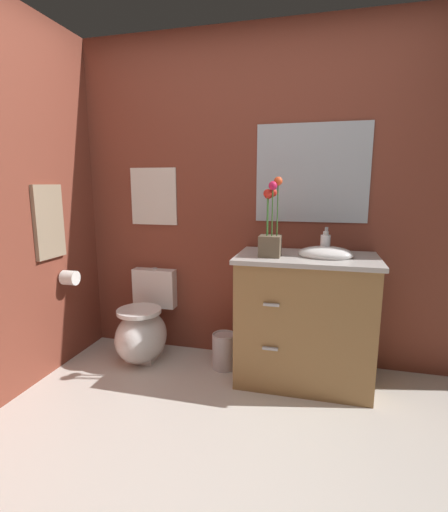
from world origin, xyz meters
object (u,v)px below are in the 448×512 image
object	(u,v)px
vanity_cabinet	(305,318)
trash_bin	(224,351)
flower_vase	(271,232)
toilet	(144,329)
soap_bottle	(325,245)
wall_mirror	(312,173)
wall_poster	(154,196)
toilet_paper_roll	(70,278)
hanging_towel	(49,222)

from	to	relation	value
vanity_cabinet	trash_bin	bearing A→B (deg)	177.31
flower_vase	trash_bin	xyz separation A→B (m)	(-0.34, 0.11, -0.93)
toilet	soap_bottle	size ratio (longest dim) A/B	4.13
vanity_cabinet	toilet	bearing A→B (deg)	178.78
flower_vase	wall_mirror	xyz separation A→B (m)	(0.24, 0.37, 0.39)
soap_bottle	wall_poster	distance (m)	1.42
flower_vase	wall_mirror	bearing A→B (deg)	57.35
toilet	wall_mirror	xyz separation A→B (m)	(1.24, 0.27, 1.21)
trash_bin	vanity_cabinet	bearing A→B (deg)	-2.69
toilet	toilet_paper_roll	size ratio (longest dim) A/B	6.27
soap_bottle	vanity_cabinet	bearing A→B (deg)	-169.15
flower_vase	wall_mirror	size ratio (longest dim) A/B	0.65
vanity_cabinet	wall_poster	xyz separation A→B (m)	(-1.24, 0.29, 0.81)
trash_bin	hanging_towel	distance (m)	1.58
hanging_towel	soap_bottle	bearing A→B (deg)	8.87
trash_bin	toilet_paper_roll	distance (m)	1.29
flower_vase	wall_poster	world-z (taller)	wall_poster
wall_poster	wall_mirror	distance (m)	1.25
soap_bottle	hanging_towel	size ratio (longest dim) A/B	0.32
wall_poster	toilet	bearing A→B (deg)	-90.00
flower_vase	soap_bottle	distance (m)	0.38
flower_vase	toilet_paper_roll	xyz separation A→B (m)	(-1.49, -0.09, -0.38)
toilet	trash_bin	world-z (taller)	toilet
soap_bottle	trash_bin	xyz separation A→B (m)	(-0.70, 0.01, -0.84)
toilet	wall_poster	world-z (taller)	wall_poster
flower_vase	soap_bottle	size ratio (longest dim) A/B	3.12
vanity_cabinet	wall_poster	world-z (taller)	wall_poster
wall_poster	toilet_paper_roll	bearing A→B (deg)	-136.73
hanging_towel	wall_mirror	bearing A→B (deg)	17.66
vanity_cabinet	toilet_paper_roll	size ratio (longest dim) A/B	9.81
toilet	vanity_cabinet	distance (m)	1.26
vanity_cabinet	wall_poster	distance (m)	1.52
hanging_towel	vanity_cabinet	bearing A→B (deg)	8.74
vanity_cabinet	flower_vase	xyz separation A→B (m)	(-0.24, -0.08, 0.60)
soap_bottle	wall_mirror	xyz separation A→B (m)	(-0.11, 0.27, 0.47)
hanging_towel	toilet_paper_roll	bearing A→B (deg)	62.46
flower_vase	toilet_paper_roll	size ratio (longest dim) A/B	4.74
vanity_cabinet	hanging_towel	bearing A→B (deg)	-171.26
trash_bin	wall_poster	distance (m)	1.34
vanity_cabinet	toilet_paper_roll	bearing A→B (deg)	-174.41
toilet	wall_poster	distance (m)	1.07
vanity_cabinet	wall_mirror	size ratio (longest dim) A/B	1.35
soap_bottle	trash_bin	world-z (taller)	soap_bottle
hanging_towel	toilet_paper_roll	xyz separation A→B (m)	(0.06, 0.11, -0.43)
trash_bin	toilet_paper_roll	size ratio (longest dim) A/B	2.47
toilet	hanging_towel	size ratio (longest dim) A/B	1.33
toilet	hanging_towel	distance (m)	1.07
flower_vase	soap_bottle	xyz separation A→B (m)	(0.35, 0.10, -0.09)
trash_bin	wall_poster	size ratio (longest dim) A/B	0.60
vanity_cabinet	flower_vase	distance (m)	0.65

